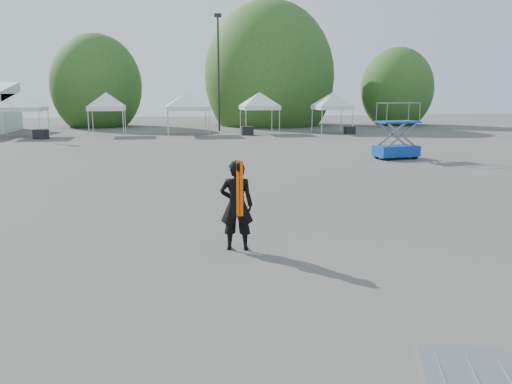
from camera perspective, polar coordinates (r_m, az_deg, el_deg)
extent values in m
plane|color=#474442|center=(12.28, -0.25, -4.19)|extent=(120.00, 120.00, 0.00)
cylinder|color=black|center=(43.96, -4.30, 13.16)|extent=(0.16, 0.16, 9.50)
cube|color=black|center=(44.40, -4.40, 19.49)|extent=(0.60, 0.25, 0.30)
cylinder|color=#382314|center=(52.00, -17.57, 8.40)|extent=(0.36, 0.36, 2.27)
ellipsoid|color=#28531B|center=(51.96, -17.76, 11.48)|extent=(4.16, 4.16, 4.78)
cylinder|color=#382314|center=(51.89, 1.51, 9.19)|extent=(0.36, 0.36, 2.80)
ellipsoid|color=#28531B|center=(51.88, 1.53, 13.00)|extent=(5.12, 5.12, 5.89)
cylinder|color=#382314|center=(54.37, 15.64, 8.51)|extent=(0.36, 0.36, 2.10)
ellipsoid|color=#28531B|center=(54.32, 15.78, 11.24)|extent=(3.84, 3.84, 4.42)
cylinder|color=silver|center=(39.97, -23.49, 7.08)|extent=(0.06, 0.06, 2.00)
cylinder|color=silver|center=(43.72, -26.62, 7.11)|extent=(0.06, 0.06, 2.00)
cylinder|color=silver|center=(43.00, -22.62, 7.38)|extent=(0.06, 0.06, 2.00)
cube|color=silver|center=(41.78, -25.25, 8.57)|extent=(3.30, 3.30, 0.30)
pyramid|color=silver|center=(41.77, -25.39, 10.28)|extent=(4.66, 4.66, 1.10)
cylinder|color=silver|center=(39.70, -18.60, 7.40)|extent=(0.06, 0.06, 2.00)
cylinder|color=silver|center=(39.45, -14.94, 7.59)|extent=(0.06, 0.06, 2.00)
cylinder|color=silver|center=(42.20, -18.16, 7.63)|extent=(0.06, 0.06, 2.00)
cylinder|color=silver|center=(41.96, -14.71, 7.80)|extent=(0.06, 0.06, 2.00)
cube|color=silver|center=(40.76, -16.69, 9.12)|extent=(2.72, 2.72, 0.30)
pyramid|color=silver|center=(40.74, -16.79, 10.88)|extent=(3.85, 3.85, 1.10)
cylinder|color=silver|center=(38.42, -9.99, 7.71)|extent=(0.06, 0.06, 2.00)
cylinder|color=silver|center=(38.60, -5.36, 7.84)|extent=(0.06, 0.06, 2.00)
cylinder|color=silver|center=(41.50, -10.08, 7.96)|extent=(0.06, 0.06, 2.00)
cylinder|color=silver|center=(41.67, -5.79, 8.08)|extent=(0.06, 0.06, 2.00)
cube|color=silver|center=(39.97, -7.85, 9.45)|extent=(3.29, 3.29, 0.30)
pyramid|color=silver|center=(39.95, -7.90, 11.24)|extent=(4.66, 4.66, 1.10)
cylinder|color=silver|center=(39.51, -1.16, 7.97)|extent=(0.06, 0.06, 2.00)
cylinder|color=silver|center=(40.06, 2.70, 8.00)|extent=(0.06, 0.06, 2.00)
cylinder|color=silver|center=(42.18, -1.80, 8.17)|extent=(0.06, 0.06, 2.00)
cylinder|color=silver|center=(42.69, 1.83, 8.21)|extent=(0.06, 0.06, 2.00)
cube|color=silver|center=(41.04, 0.39, 9.60)|extent=(2.91, 2.91, 0.30)
pyramid|color=silver|center=(41.02, 0.40, 11.35)|extent=(4.12, 4.12, 1.10)
cylinder|color=silver|center=(40.19, 7.53, 7.93)|extent=(0.06, 0.06, 2.00)
cylinder|color=silver|center=(41.08, 10.98, 7.89)|extent=(0.06, 0.06, 2.00)
cylinder|color=silver|center=(42.64, 6.42, 8.14)|extent=(0.06, 0.06, 2.00)
cylinder|color=silver|center=(43.48, 9.71, 8.11)|extent=(0.06, 0.06, 2.00)
cube|color=silver|center=(41.78, 8.70, 9.50)|extent=(2.78, 2.78, 0.30)
pyramid|color=silver|center=(41.76, 8.76, 11.22)|extent=(3.94, 3.94, 1.10)
imported|color=black|center=(10.45, -2.24, -1.52)|extent=(0.78, 0.60, 1.92)
cube|color=#FF5205|center=(10.18, -2.09, 0.35)|extent=(0.15, 0.03, 1.15)
cube|color=#0B1F98|center=(26.17, 15.71, 4.56)|extent=(2.30, 1.39, 0.54)
cube|color=#0B1F98|center=(26.05, 15.88, 7.72)|extent=(2.21, 1.33, 0.09)
cylinder|color=black|center=(25.37, 14.75, 3.85)|extent=(0.34, 0.18, 0.33)
cylinder|color=black|center=(26.31, 17.71, 3.95)|extent=(0.34, 0.18, 0.33)
cylinder|color=black|center=(26.12, 13.65, 4.11)|extent=(0.34, 0.18, 0.33)
cylinder|color=black|center=(27.03, 16.56, 4.19)|extent=(0.34, 0.18, 0.33)
cube|color=black|center=(39.30, -23.37, 6.08)|extent=(1.06, 0.94, 0.69)
cube|color=black|center=(39.53, -1.02, 7.02)|extent=(0.91, 0.72, 0.70)
cube|color=black|center=(41.27, 10.65, 6.95)|extent=(0.80, 0.64, 0.61)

